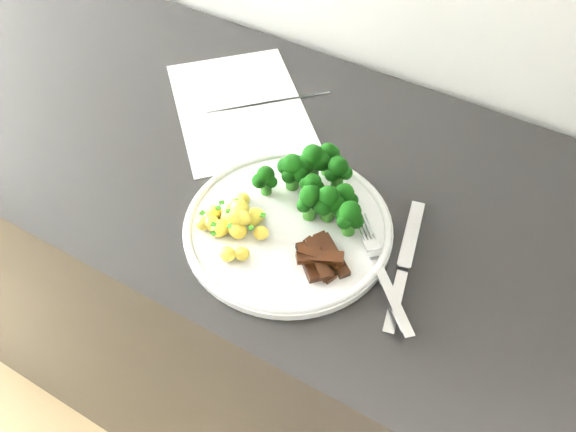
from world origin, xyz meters
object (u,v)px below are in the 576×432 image
object	(u,v)px
recipe_paper	(240,107)
beef_strips	(321,258)
plate	(288,226)
broccoli	(318,182)
knife	(401,279)
counter	(325,342)
fork	(384,277)
potatoes	(234,221)

from	to	relation	value
recipe_paper	beef_strips	xyz separation A→B (m)	(0.27, -0.22, 0.02)
plate	broccoli	bearing A→B (deg)	79.37
broccoli	knife	distance (m)	0.18
counter	fork	bearing A→B (deg)	-42.91
plate	beef_strips	world-z (taller)	beef_strips
counter	plate	bearing A→B (deg)	-107.44
broccoli	counter	bearing A→B (deg)	60.84
counter	plate	world-z (taller)	plate
counter	potatoes	distance (m)	0.49
counter	beef_strips	world-z (taller)	beef_strips
recipe_paper	fork	bearing A→B (deg)	-30.03
potatoes	beef_strips	size ratio (longest dim) A/B	1.31
plate	broccoli	xyz separation A→B (m)	(0.01, 0.06, 0.04)
fork	recipe_paper	bearing A→B (deg)	149.97
potatoes	plate	bearing A→B (deg)	33.03
plate	beef_strips	size ratio (longest dim) A/B	3.44
knife	counter	bearing A→B (deg)	144.75
counter	potatoes	size ratio (longest dim) A/B	21.01
plate	fork	distance (m)	0.15
broccoli	fork	size ratio (longest dim) A/B	1.13
potatoes	knife	bearing A→B (deg)	8.99
counter	beef_strips	xyz separation A→B (m)	(0.04, -0.13, 0.46)
counter	broccoli	xyz separation A→B (m)	(-0.02, -0.03, 0.48)
fork	potatoes	bearing A→B (deg)	-173.97
plate	broccoli	world-z (taller)	broccoli
recipe_paper	fork	distance (m)	0.41
recipe_paper	plate	bearing A→B (deg)	-42.79
recipe_paper	fork	xyz separation A→B (m)	(0.35, -0.20, 0.02)
counter	recipe_paper	bearing A→B (deg)	158.54
potatoes	fork	xyz separation A→B (m)	(0.21, 0.02, -0.01)
counter	knife	bearing A→B (deg)	-35.25
beef_strips	fork	distance (m)	0.08
plate	counter	bearing A→B (deg)	72.56
plate	potatoes	distance (m)	0.08
potatoes	fork	size ratio (longest dim) A/B	0.72
potatoes	recipe_paper	bearing A→B (deg)	121.62
beef_strips	fork	size ratio (longest dim) A/B	0.55
counter	potatoes	xyz separation A→B (m)	(-0.09, -0.14, 0.46)
recipe_paper	knife	bearing A→B (deg)	-27.09
plate	knife	bearing A→B (deg)	-1.19
fork	plate	bearing A→B (deg)	173.37
broccoli	plate	bearing A→B (deg)	-100.63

